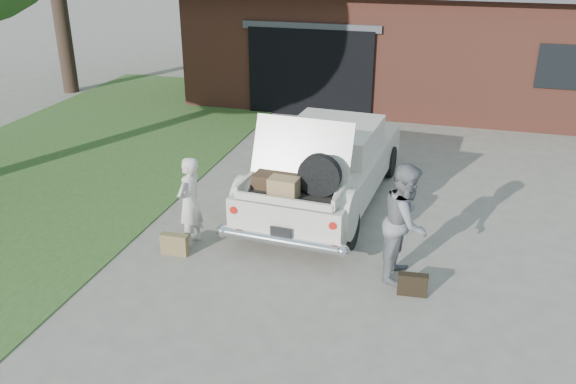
# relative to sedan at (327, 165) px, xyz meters

# --- Properties ---
(ground) EXTENTS (90.00, 90.00, 0.00)m
(ground) POSITION_rel_sedan_xyz_m (-0.08, -2.80, -0.69)
(ground) COLOR gray
(ground) RESTS_ON ground
(grass_strip) EXTENTS (6.00, 16.00, 0.02)m
(grass_strip) POSITION_rel_sedan_xyz_m (-5.58, 0.20, -0.68)
(grass_strip) COLOR #2D4C1E
(grass_strip) RESTS_ON ground
(house) EXTENTS (12.80, 7.80, 3.30)m
(house) POSITION_rel_sedan_xyz_m (0.91, 8.67, 0.98)
(house) COLOR brown
(house) RESTS_ON ground
(sedan) EXTENTS (2.13, 4.81, 1.88)m
(sedan) POSITION_rel_sedan_xyz_m (0.00, 0.00, 0.00)
(sedan) COLOR beige
(sedan) RESTS_ON ground
(woman_left) EXTENTS (0.42, 0.56, 1.41)m
(woman_left) POSITION_rel_sedan_xyz_m (-1.64, -2.10, 0.02)
(woman_left) COLOR beige
(woman_left) RESTS_ON ground
(woman_right) EXTENTS (0.70, 0.86, 1.66)m
(woman_right) POSITION_rel_sedan_xyz_m (1.56, -2.14, 0.14)
(woman_right) COLOR slate
(woman_right) RESTS_ON ground
(suitcase_left) EXTENTS (0.42, 0.13, 0.32)m
(suitcase_left) POSITION_rel_sedan_xyz_m (-1.76, -2.46, -0.53)
(suitcase_left) COLOR olive
(suitcase_left) RESTS_ON ground
(suitcase_right) EXTENTS (0.40, 0.15, 0.31)m
(suitcase_right) POSITION_rel_sedan_xyz_m (1.75, -2.61, -0.54)
(suitcase_right) COLOR black
(suitcase_right) RESTS_ON ground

